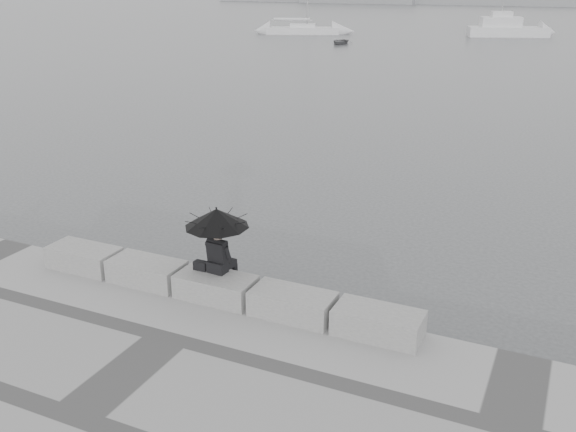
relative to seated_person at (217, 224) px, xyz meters
The scene contains 12 objects.
ground 2.04m from the seated_person, 77.45° to the left, with size 360.00×360.00×0.00m, color #414446.
stone_block_far_left 3.59m from the seated_person, behind, with size 1.60×0.80×0.50m, color slate.
stone_block_left 2.10m from the seated_person, behind, with size 1.60×0.80×0.50m, color slate.
stone_block_centre 1.30m from the seated_person, 76.36° to the right, with size 1.60×0.80×0.50m, color slate.
stone_block_right 2.18m from the seated_person, ahead, with size 1.60×0.80×0.50m, color slate.
stone_block_far_right 3.69m from the seated_person, ahead, with size 1.60×0.80×0.50m, color slate.
seated_person is the anchor object (origin of this frame).
bag 1.01m from the seated_person, 166.61° to the right, with size 0.29×0.16×0.18m, color black.
distant_landmass 154.96m from the seated_person, 92.99° to the left, with size 180.00×8.00×2.80m.
sailboat_left 68.41m from the seated_person, 112.20° to the left, with size 8.95×5.42×12.90m.
motor_cruiser 70.15m from the seated_person, 92.42° to the left, with size 9.33×5.58×4.50m.
dinghy 56.64m from the seated_person, 107.99° to the left, with size 2.99×1.27×0.51m, color slate.
Camera 1 is at (6.19, -10.35, 6.64)m, focal length 40.00 mm.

